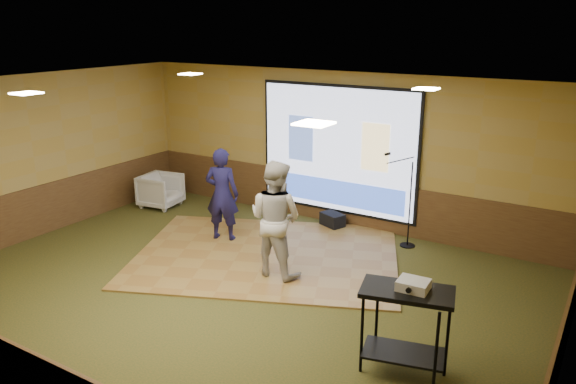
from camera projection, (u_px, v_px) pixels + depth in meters
The scene contains 19 objects.
ground at pixel (232, 289), 8.50m from camera, with size 9.00×9.00×0.00m, color #293719.
room_shell at pixel (228, 155), 7.88m from camera, with size 9.04×7.04×3.02m.
wainscot_back at pixel (337, 200), 11.19m from camera, with size 9.00×0.04×0.95m, color #472A17.
wainscot_front at pixel (18, 384), 5.52m from camera, with size 9.00×0.04×0.95m, color #472A17.
wainscot_left at pixel (42, 210), 10.60m from camera, with size 0.04×7.00×0.95m, color #472A17.
wainscot_right at pixel (560, 349), 6.12m from camera, with size 0.04×7.00×0.95m, color #472A17.
projector_screen at pixel (337, 151), 10.86m from camera, with size 3.32×0.06×2.52m.
downlight_nw at pixel (190, 74), 10.19m from camera, with size 0.32×0.32×0.02m, color #FFE8BF.
downlight_ne at pixel (426, 89), 7.99m from camera, with size 0.32×0.32×0.02m, color #FFE8BF.
downlight_sw at pixel (26, 93), 7.50m from camera, with size 0.32×0.32×0.02m, color #FFE8BF.
downlight_se at pixel (314, 123), 5.30m from camera, with size 0.32×0.32×0.02m, color #FFE8BF.
dance_floor at pixel (267, 255), 9.71m from camera, with size 4.43×3.38×0.03m, color olive.
player_left at pixel (222, 194), 10.16m from camera, with size 0.62×0.41×1.71m, color #181543.
player_right at pixel (275, 218), 8.71m from camera, with size 0.90×0.70×1.85m, color #BCB7AC.
av_table at pixel (406, 314), 6.25m from camera, with size 1.02×0.53×1.07m.
projector at pixel (413, 285), 6.15m from camera, with size 0.34×0.28×0.11m, color silver.
mic_stand at pixel (406, 220), 10.02m from camera, with size 0.66×0.27×1.69m.
banquet_chair at pixel (161, 191), 12.19m from camera, with size 0.77×0.79×0.72m, color gray.
duffel_bag at pixel (332, 220), 11.02m from camera, with size 0.45×0.30×0.28m, color black.
Camera 1 is at (4.74, -6.11, 3.90)m, focal length 35.00 mm.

